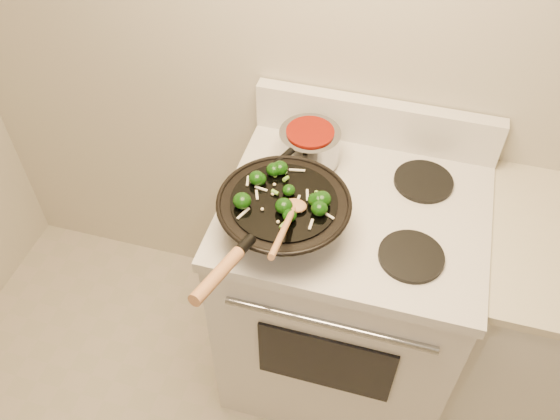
# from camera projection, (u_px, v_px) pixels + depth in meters

# --- Properties ---
(stove) EXTENTS (0.78, 0.67, 1.08)m
(stove) POSITION_uv_depth(u_px,v_px,m) (344.00, 292.00, 2.08)
(stove) COLOR white
(stove) RESTS_ON ground
(wok) EXTENTS (0.37, 0.60, 0.21)m
(wok) POSITION_uv_depth(u_px,v_px,m) (283.00, 214.00, 1.62)
(wok) COLOR black
(wok) RESTS_ON stove
(stirfry) EXTENTS (0.27, 0.23, 0.04)m
(stirfry) POSITION_uv_depth(u_px,v_px,m) (288.00, 193.00, 1.58)
(stirfry) COLOR black
(stirfry) RESTS_ON wok
(wooden_spoon) EXTENTS (0.07, 0.29, 0.12)m
(wooden_spoon) POSITION_uv_depth(u_px,v_px,m) (288.00, 219.00, 1.49)
(wooden_spoon) COLOR #AD7144
(wooden_spoon) RESTS_ON wok
(saucepan) EXTENTS (0.19, 0.29, 0.11)m
(saucepan) POSITION_uv_depth(u_px,v_px,m) (309.00, 145.00, 1.82)
(saucepan) COLOR #95979D
(saucepan) RESTS_ON stove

